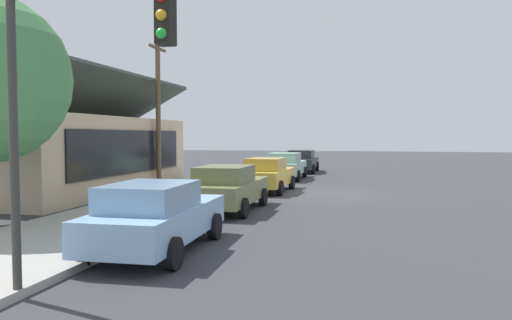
{
  "coord_description": "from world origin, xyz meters",
  "views": [
    {
      "loc": [
        -21.93,
        -1.88,
        2.64
      ],
      "look_at": [
        -0.56,
        2.98,
        1.52
      ],
      "focal_mm": 34.34,
      "sensor_mm": 36.0,
      "label": 1
    }
  ],
  "objects_px": {
    "car_charcoal": "(302,161)",
    "car_seafoam": "(286,166)",
    "car_olive": "(228,188)",
    "fire_hydrant_red": "(216,187)",
    "utility_pole_wooden": "(158,109)",
    "car_skyblue": "(156,216)",
    "traffic_light_main": "(72,79)",
    "car_mustard": "(267,174)"
  },
  "relations": [
    {
      "from": "car_olive",
      "to": "fire_hydrant_red",
      "type": "xyz_separation_m",
      "value": [
        3.05,
        1.37,
        -0.32
      ]
    },
    {
      "from": "car_seafoam",
      "to": "car_charcoal",
      "type": "height_order",
      "value": "same"
    },
    {
      "from": "car_mustard",
      "to": "traffic_light_main",
      "type": "relative_size",
      "value": 0.85
    },
    {
      "from": "car_olive",
      "to": "car_seafoam",
      "type": "xyz_separation_m",
      "value": [
        12.59,
        0.03,
        0.0
      ]
    },
    {
      "from": "car_skyblue",
      "to": "fire_hydrant_red",
      "type": "height_order",
      "value": "car_skyblue"
    },
    {
      "from": "car_mustard",
      "to": "car_seafoam",
      "type": "distance_m",
      "value": 6.63
    },
    {
      "from": "car_charcoal",
      "to": "utility_pole_wooden",
      "type": "distance_m",
      "value": 13.57
    },
    {
      "from": "traffic_light_main",
      "to": "fire_hydrant_red",
      "type": "distance_m",
      "value": 13.06
    },
    {
      "from": "fire_hydrant_red",
      "to": "car_seafoam",
      "type": "bearing_deg",
      "value": -8.0
    },
    {
      "from": "traffic_light_main",
      "to": "fire_hydrant_red",
      "type": "bearing_deg",
      "value": 7.5
    },
    {
      "from": "utility_pole_wooden",
      "to": "fire_hydrant_red",
      "type": "bearing_deg",
      "value": -128.83
    },
    {
      "from": "car_mustard",
      "to": "car_charcoal",
      "type": "height_order",
      "value": "same"
    },
    {
      "from": "car_charcoal",
      "to": "utility_pole_wooden",
      "type": "height_order",
      "value": "utility_pole_wooden"
    },
    {
      "from": "car_charcoal",
      "to": "car_skyblue",
      "type": "bearing_deg",
      "value": 179.46
    },
    {
      "from": "car_olive",
      "to": "car_charcoal",
      "type": "xyz_separation_m",
      "value": [
        18.24,
        -0.23,
        -0.0
      ]
    },
    {
      "from": "car_mustard",
      "to": "traffic_light_main",
      "type": "xyz_separation_m",
      "value": [
        -15.51,
        -0.09,
        2.68
      ]
    },
    {
      "from": "car_skyblue",
      "to": "utility_pole_wooden",
      "type": "xyz_separation_m",
      "value": [
        12.39,
        5.47,
        3.11
      ]
    },
    {
      "from": "car_seafoam",
      "to": "traffic_light_main",
      "type": "bearing_deg",
      "value": -178.99
    },
    {
      "from": "car_mustard",
      "to": "utility_pole_wooden",
      "type": "distance_m",
      "value": 6.39
    },
    {
      "from": "car_mustard",
      "to": "traffic_light_main",
      "type": "distance_m",
      "value": 15.74
    },
    {
      "from": "car_skyblue",
      "to": "traffic_light_main",
      "type": "relative_size",
      "value": 0.91
    },
    {
      "from": "car_skyblue",
      "to": "car_mustard",
      "type": "height_order",
      "value": "same"
    },
    {
      "from": "car_charcoal",
      "to": "car_seafoam",
      "type": "bearing_deg",
      "value": 177.17
    },
    {
      "from": "traffic_light_main",
      "to": "fire_hydrant_red",
      "type": "relative_size",
      "value": 7.32
    },
    {
      "from": "car_olive",
      "to": "car_mustard",
      "type": "height_order",
      "value": "same"
    },
    {
      "from": "car_seafoam",
      "to": "car_charcoal",
      "type": "distance_m",
      "value": 5.65
    },
    {
      "from": "utility_pole_wooden",
      "to": "fire_hydrant_red",
      "type": "distance_m",
      "value": 6.18
    },
    {
      "from": "car_skyblue",
      "to": "traffic_light_main",
      "type": "distance_m",
      "value": 4.36
    },
    {
      "from": "car_mustard",
      "to": "fire_hydrant_red",
      "type": "height_order",
      "value": "car_mustard"
    },
    {
      "from": "car_charcoal",
      "to": "fire_hydrant_red",
      "type": "distance_m",
      "value": 15.27
    },
    {
      "from": "traffic_light_main",
      "to": "utility_pole_wooden",
      "type": "height_order",
      "value": "utility_pole_wooden"
    },
    {
      "from": "car_skyblue",
      "to": "car_mustard",
      "type": "bearing_deg",
      "value": -1.91
    },
    {
      "from": "car_skyblue",
      "to": "car_olive",
      "type": "xyz_separation_m",
      "value": [
        6.11,
        0.09,
        0.0
      ]
    },
    {
      "from": "car_charcoal",
      "to": "traffic_light_main",
      "type": "xyz_separation_m",
      "value": [
        -27.79,
        -0.06,
        2.68
      ]
    },
    {
      "from": "traffic_light_main",
      "to": "car_skyblue",
      "type": "bearing_deg",
      "value": 3.22
    },
    {
      "from": "traffic_light_main",
      "to": "utility_pole_wooden",
      "type": "xyz_separation_m",
      "value": [
        15.82,
        5.66,
        0.44
      ]
    },
    {
      "from": "car_skyblue",
      "to": "car_mustard",
      "type": "relative_size",
      "value": 1.06
    },
    {
      "from": "fire_hydrant_red",
      "to": "car_charcoal",
      "type": "bearing_deg",
      "value": -6.0
    },
    {
      "from": "car_skyblue",
      "to": "utility_pole_wooden",
      "type": "distance_m",
      "value": 13.89
    },
    {
      "from": "car_mustard",
      "to": "car_seafoam",
      "type": "height_order",
      "value": "same"
    },
    {
      "from": "car_olive",
      "to": "fire_hydrant_red",
      "type": "height_order",
      "value": "car_olive"
    },
    {
      "from": "car_charcoal",
      "to": "traffic_light_main",
      "type": "distance_m",
      "value": 27.91
    }
  ]
}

